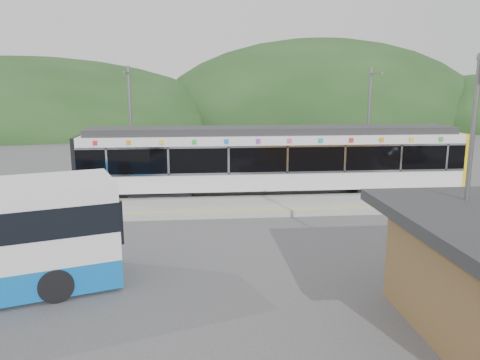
{
  "coord_description": "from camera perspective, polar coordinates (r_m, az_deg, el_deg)",
  "views": [
    {
      "loc": [
        -3.3,
        -18.64,
        5.91
      ],
      "look_at": [
        -1.44,
        1.0,
        1.92
      ],
      "focal_mm": 35.0,
      "sensor_mm": 36.0,
      "label": 1
    }
  ],
  "objects": [
    {
      "name": "train",
      "position": [
        25.27,
        4.07,
        2.65
      ],
      "size": [
        20.44,
        3.01,
        3.74
      ],
      "color": "black",
      "rests_on": "ground"
    },
    {
      "name": "hills",
      "position": [
        26.41,
        15.82,
        -1.94
      ],
      "size": [
        146.0,
        149.0,
        26.0
      ],
      "color": "#1E3D19",
      "rests_on": "ground"
    },
    {
      "name": "catenary_mast_east",
      "position": [
        29.17,
        15.4,
        6.58
      ],
      "size": [
        0.18,
        1.8,
        7.0
      ],
      "color": "slate",
      "rests_on": "ground"
    },
    {
      "name": "lamp_post",
      "position": [
        13.2,
        26.51,
        1.81
      ],
      "size": [
        0.38,
        1.19,
        6.7
      ],
      "rotation": [
        0.0,
        0.0,
        0.21
      ],
      "color": "slate",
      "rests_on": "ground"
    },
    {
      "name": "platform",
      "position": [
        22.92,
        3.06,
        -3.14
      ],
      "size": [
        26.0,
        3.2,
        0.3
      ],
      "primitive_type": "cube",
      "color": "#9E9E99",
      "rests_on": "ground"
    },
    {
      "name": "yellow_line",
      "position": [
        21.64,
        3.57,
        -3.6
      ],
      "size": [
        26.0,
        0.1,
        0.01
      ],
      "primitive_type": "cube",
      "color": "yellow",
      "rests_on": "platform"
    },
    {
      "name": "ground",
      "position": [
        19.83,
        4.45,
        -5.95
      ],
      "size": [
        120.0,
        120.0,
        0.0
      ],
      "primitive_type": "plane",
      "color": "#4C4C4F",
      "rests_on": "ground"
    },
    {
      "name": "catenary_mast_west",
      "position": [
        27.54,
        -13.19,
        6.43
      ],
      "size": [
        0.18,
        1.8,
        7.0
      ],
      "color": "slate",
      "rests_on": "ground"
    }
  ]
}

